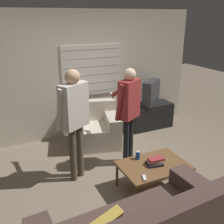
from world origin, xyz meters
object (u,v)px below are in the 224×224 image
person_left_standing (74,112)px  spare_remote (144,178)px  armchair_beige (94,128)px  tv (151,92)px  coffee_table (153,167)px  soda_can (138,155)px  person_right_standing (128,106)px  book_stack (155,162)px

person_left_standing → spare_remote: (0.62, -1.01, -0.69)m
armchair_beige → tv: (1.45, 0.21, 0.51)m
coffee_table → tv: bearing=58.3°
soda_can → tv: bearing=52.2°
person_right_standing → spare_remote: person_right_standing is taller
armchair_beige → soda_can: armchair_beige is taller
tv → person_right_standing: size_ratio=0.36×
book_stack → soda_can: 0.28m
coffee_table → person_right_standing: bearing=88.6°
person_left_standing → soda_can: 1.15m
coffee_table → soda_can: 0.28m
spare_remote → book_stack: bearing=58.7°
coffee_table → armchair_beige: bearing=97.6°
armchair_beige → tv: tv is taller
armchair_beige → tv: bearing=-157.3°
spare_remote → person_right_standing: bearing=95.6°
tv → person_right_standing: bearing=6.3°
book_stack → spare_remote: size_ratio=1.96×
tv → person_right_standing: 1.67m
person_left_standing → soda_can: person_left_standing is taller
armchair_beige → coffee_table: (0.23, -1.76, 0.05)m
soda_can → armchair_beige: bearing=93.9°
book_stack → soda_can: bearing=120.9°
coffee_table → spare_remote: 0.40m
coffee_table → spare_remote: (-0.31, -0.25, 0.05)m
coffee_table → soda_can: bearing=119.0°
tv → spare_remote: bearing=17.9°
person_left_standing → coffee_table: bearing=-68.5°
coffee_table → book_stack: size_ratio=3.64×
armchair_beige → person_left_standing: size_ratio=0.65×
soda_can → person_right_standing: bearing=75.9°
armchair_beige → book_stack: 1.79m
tv → soda_can: tv is taller
tv → person_left_standing: person_left_standing is taller
person_right_standing → spare_remote: size_ratio=12.28×
book_stack → tv: bearing=58.8°
armchair_beige → person_right_standing: size_ratio=0.68×
armchair_beige → coffee_table: 1.78m
tv → person_right_standing: (-1.20, -1.15, 0.22)m
person_right_standing → tv: bearing=13.4°
armchair_beige → spare_remote: size_ratio=8.37×
coffee_table → book_stack: book_stack is taller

